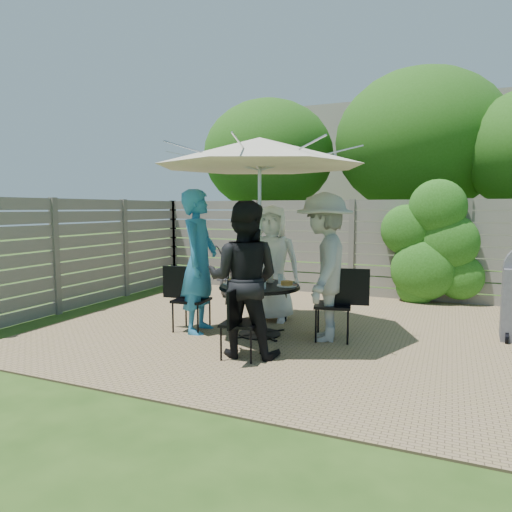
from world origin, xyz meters
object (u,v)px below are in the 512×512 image
at_px(umbrella, 260,152).
at_px(coffee_cup, 270,278).
at_px(glass_front, 263,283).
at_px(person_left, 199,262).
at_px(person_front, 244,280).
at_px(chair_back, 273,300).
at_px(chair_left, 191,312).
at_px(patio_table, 260,301).
at_px(plate_right, 287,284).
at_px(person_back, 272,264).
at_px(glass_left, 238,280).
at_px(bicycle, 230,267).
at_px(person_right, 324,267).
at_px(chair_front, 241,338).
at_px(plate_front, 253,288).
at_px(glass_right, 281,279).
at_px(plate_left, 233,282).
at_px(syrup_jug, 256,278).
at_px(plate_back, 265,279).
at_px(chair_right, 334,319).

xyz_separation_m(umbrella, coffee_cup, (0.06, 0.23, -1.64)).
xyz_separation_m(umbrella, glass_front, (0.15, -0.24, -1.63)).
relative_size(person_left, person_front, 1.10).
xyz_separation_m(chair_back, chair_left, (-0.78, -1.12, -0.03)).
distance_m(patio_table, plate_right, 0.43).
height_order(person_back, glass_left, person_back).
bearing_deg(patio_table, glass_front, -57.80).
distance_m(glass_front, bicycle, 3.66).
height_order(person_back, glass_front, person_back).
bearing_deg(person_right, plate_right, -90.00).
bearing_deg(chair_front, umbrella, 4.65).
height_order(patio_table, bicycle, bicycle).
distance_m(person_left, plate_front, 0.94).
height_order(plate_right, glass_left, glass_left).
height_order(person_right, plate_front, person_right).
bearing_deg(chair_left, glass_right, 11.13).
xyz_separation_m(plate_right, bicycle, (-2.20, 2.76, -0.22)).
xyz_separation_m(person_back, plate_left, (-0.21, -0.88, -0.16)).
height_order(glass_right, syrup_jug, syrup_jug).
distance_m(person_front, syrup_jug, 0.89).
bearing_deg(chair_back, plate_left, -25.84).
relative_size(person_left, plate_front, 7.44).
height_order(person_left, glass_right, person_left).
relative_size(coffee_cup, bicycle, 0.06).
height_order(plate_back, plate_left, same).
bearing_deg(chair_front, plate_front, 4.60).
relative_size(patio_table, plate_right, 4.65).
bearing_deg(plate_front, plate_left, 145.20).
xyz_separation_m(person_back, person_right, (0.96, -0.67, 0.07)).
bearing_deg(plate_front, patio_table, 100.20).
distance_m(plate_right, syrup_jug, 0.43).
bearing_deg(umbrella, person_right, 10.20).
relative_size(chair_right, person_right, 0.50).
distance_m(chair_front, bicycle, 4.28).
relative_size(plate_back, glass_left, 1.86).
bearing_deg(coffee_cup, person_right, -6.57).
height_order(glass_front, bicycle, bicycle).
xyz_separation_m(coffee_cup, bicycle, (-1.90, 2.59, -0.25)).
relative_size(person_front, person_right, 0.94).
relative_size(umbrella, syrup_jug, 19.28).
relative_size(person_back, glass_left, 12.37).
bearing_deg(patio_table, umbrella, 135.00).
bearing_deg(patio_table, person_right, 10.20).
height_order(patio_table, glass_left, glass_left).
bearing_deg(plate_right, patio_table, -169.80).
height_order(plate_left, coffee_cup, coffee_cup).
height_order(chair_right, plate_back, chair_right).
bearing_deg(person_right, syrup_jug, -93.22).
bearing_deg(plate_front, syrup_jug, 108.53).
distance_m(patio_table, plate_back, 0.43).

